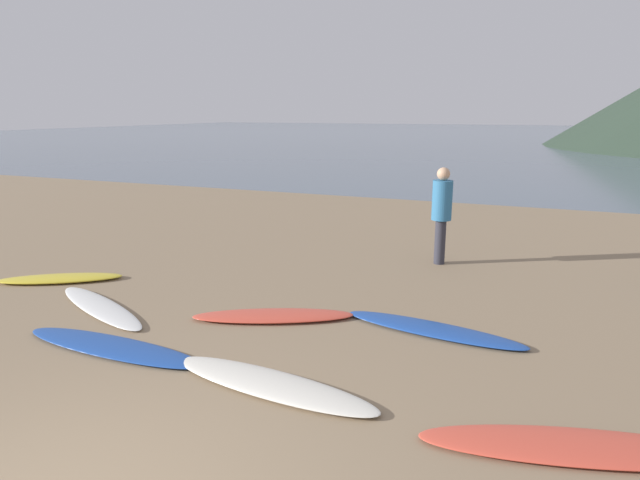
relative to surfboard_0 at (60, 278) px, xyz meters
The scene contains 10 objects.
ground_plane 7.14m from the surfboard_0, 50.48° to the left, with size 120.00×120.00×0.20m, color #8C7559.
ocean_water 60.93m from the surfboard_0, 85.72° to the left, with size 140.00×100.00×0.01m, color slate.
surfboard_0 is the anchor object (origin of this frame).
surfboard_1 1.80m from the surfboard_0, 25.65° to the right, with size 2.47×0.47×0.06m, color white.
surfboard_2 3.32m from the surfboard_0, 32.94° to the right, with size 2.66×0.54×0.07m, color #1E479E.
surfboard_3 4.15m from the surfboard_0, ahead, with size 2.24×0.54×0.09m, color #D84C38.
surfboard_4 5.36m from the surfboard_0, 20.94° to the right, with size 2.48×0.57×0.09m, color silver.
surfboard_5 6.29m from the surfboard_0, ahead, with size 2.44×0.52×0.08m, color #1E479E.
surfboard_6 8.16m from the surfboard_0, 13.47° to the right, with size 2.70×0.59×0.08m, color #D84C38.
person_0 6.85m from the surfboard_0, 31.57° to the left, with size 0.37×0.37×1.82m.
Camera 1 is at (2.90, -2.04, 2.83)m, focal length 30.63 mm.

